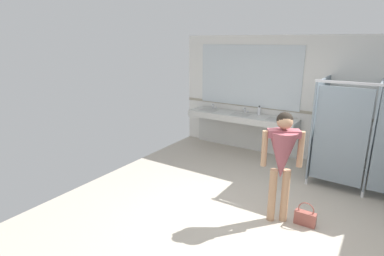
{
  "coord_description": "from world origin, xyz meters",
  "views": [
    {
      "loc": [
        1.38,
        -3.81,
        2.54
      ],
      "look_at": [
        -1.62,
        0.82,
        0.96
      ],
      "focal_mm": 28.81,
      "sensor_mm": 36.0,
      "label": 1
    }
  ],
  "objects": [
    {
      "name": "person_standing",
      "position": [
        0.26,
        0.2,
        1.02
      ],
      "size": [
        0.54,
        0.54,
        1.62
      ],
      "color": "tan",
      "rests_on": "ground_plane"
    },
    {
      "name": "vanity_counter",
      "position": [
        -1.42,
        2.69,
        0.66
      ],
      "size": [
        2.55,
        0.6,
        1.01
      ],
      "color": "silver",
      "rests_on": "ground_plane"
    },
    {
      "name": "handbag",
      "position": [
        0.64,
        0.3,
        0.12
      ],
      "size": [
        0.29,
        0.1,
        0.35
      ],
      "color": "#934C42",
      "rests_on": "ground_plane"
    },
    {
      "name": "bathroom_stalls",
      "position": [
        1.25,
        2.06,
        1.0
      ],
      "size": [
        1.88,
        1.31,
        1.91
      ],
      "color": "gray",
      "rests_on": "ground_plane"
    },
    {
      "name": "mirror_panel",
      "position": [
        -1.42,
        2.9,
        1.74
      ],
      "size": [
        2.45,
        0.02,
        1.4
      ],
      "primitive_type": "cube",
      "color": "silver",
      "rests_on": "wall_back"
    },
    {
      "name": "soap_dispenser",
      "position": [
        -1.06,
        2.78,
        0.99
      ],
      "size": [
        0.07,
        0.07,
        0.21
      ],
      "color": "white",
      "rests_on": "vanity_counter"
    },
    {
      "name": "wall_back_tile_band",
      "position": [
        0.0,
        2.91,
        1.05
      ],
      "size": [
        6.12,
        0.01,
        0.06
      ],
      "primitive_type": "cube",
      "color": "#9E937F",
      "rests_on": "wall_back"
    },
    {
      "name": "wall_back",
      "position": [
        0.0,
        2.98,
        1.33
      ],
      "size": [
        6.12,
        0.12,
        2.65
      ],
      "primitive_type": "cube",
      "color": "silver",
      "rests_on": "ground_plane"
    },
    {
      "name": "ground_plane",
      "position": [
        0.0,
        0.0,
        -0.05
      ],
      "size": [
        6.12,
        6.43,
        0.1
      ],
      "primitive_type": "cube",
      "color": "#B2A899"
    }
  ]
}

